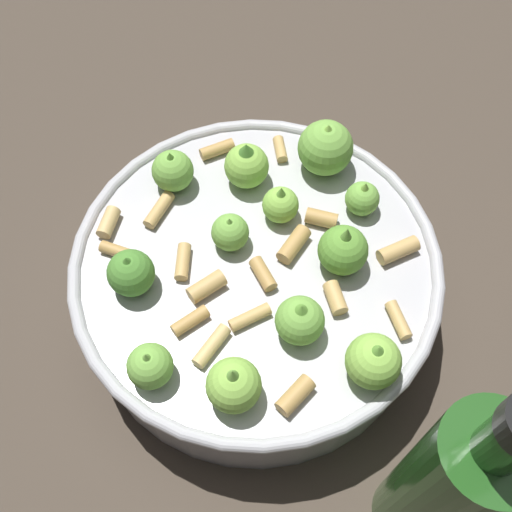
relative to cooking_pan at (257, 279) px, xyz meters
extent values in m
plane|color=#42382D|center=(0.00, 0.00, -0.04)|extent=(2.40, 2.40, 0.00)
cylinder|color=#B7B7BC|center=(0.00, 0.00, -0.01)|extent=(0.27, 0.27, 0.07)
torus|color=#B7B7BC|center=(0.00, 0.00, 0.03)|extent=(0.28, 0.28, 0.01)
sphere|color=#75B247|center=(-0.10, -0.02, 0.05)|extent=(0.04, 0.04, 0.04)
cone|color=#8CC64C|center=(-0.10, -0.02, 0.07)|extent=(0.02, 0.02, 0.01)
sphere|color=#609E38|center=(-0.04, 0.05, 0.04)|extent=(0.04, 0.04, 0.04)
cone|color=#75B247|center=(-0.04, 0.05, 0.06)|extent=(0.01, 0.01, 0.02)
sphere|color=#8CC64C|center=(0.08, 0.06, 0.04)|extent=(0.04, 0.04, 0.04)
cone|color=#75B247|center=(0.08, 0.06, 0.06)|extent=(0.01, 0.01, 0.01)
sphere|color=#75B247|center=(0.02, 0.06, 0.04)|extent=(0.03, 0.03, 0.03)
cone|color=#609E38|center=(0.02, 0.06, 0.06)|extent=(0.02, 0.02, 0.01)
sphere|color=#75B247|center=(0.00, -0.03, 0.04)|extent=(0.03, 0.03, 0.03)
cone|color=#75B247|center=(0.00, -0.03, 0.05)|extent=(0.01, 0.01, 0.01)
sphere|color=#75B247|center=(-0.01, -0.10, 0.04)|extent=(0.03, 0.03, 0.03)
cone|color=#609E38|center=(-0.01, -0.10, 0.06)|extent=(0.01, 0.01, 0.01)
sphere|color=#4C8933|center=(0.07, -0.05, 0.04)|extent=(0.03, 0.03, 0.03)
cone|color=#4C8933|center=(0.07, -0.05, 0.06)|extent=(0.01, 0.01, 0.01)
sphere|color=#8CC64C|center=(0.01, 0.11, 0.04)|extent=(0.04, 0.04, 0.04)
cone|color=#609E38|center=(0.01, 0.11, 0.06)|extent=(0.02, 0.02, 0.01)
sphere|color=#8CC64C|center=(-0.05, -0.06, 0.04)|extent=(0.04, 0.04, 0.04)
cone|color=#4C8933|center=(-0.05, -0.06, 0.06)|extent=(0.02, 0.02, 0.02)
sphere|color=#75B247|center=(-0.09, 0.03, 0.04)|extent=(0.03, 0.03, 0.03)
cone|color=#8CC64C|center=(-0.09, 0.03, 0.05)|extent=(0.01, 0.01, 0.01)
sphere|color=#75B247|center=(0.11, 0.01, 0.04)|extent=(0.03, 0.03, 0.03)
cone|color=#75B247|center=(0.11, 0.01, 0.06)|extent=(0.01, 0.01, 0.01)
sphere|color=#8CC64C|center=(-0.04, -0.02, 0.04)|extent=(0.03, 0.03, 0.03)
cone|color=#75B247|center=(-0.04, -0.02, 0.06)|extent=(0.01, 0.01, 0.01)
cylinder|color=tan|center=(0.01, 0.01, 0.03)|extent=(0.02, 0.03, 0.01)
cylinder|color=tan|center=(0.02, -0.09, 0.03)|extent=(0.03, 0.02, 0.01)
cylinder|color=tan|center=(0.04, -0.01, 0.03)|extent=(0.03, 0.02, 0.01)
cylinder|color=tan|center=(-0.01, 0.06, 0.03)|extent=(0.02, 0.03, 0.01)
cylinder|color=tan|center=(0.07, 0.00, 0.03)|extent=(0.03, 0.01, 0.01)
cylinder|color=tan|center=(-0.09, -0.06, 0.03)|extent=(0.02, 0.02, 0.01)
cylinder|color=tan|center=(-0.03, 0.01, 0.03)|extent=(0.03, 0.02, 0.01)
cylinder|color=tan|center=(0.07, -0.08, 0.03)|extent=(0.02, 0.02, 0.01)
cylinder|color=tan|center=(0.06, 0.09, 0.03)|extent=(0.03, 0.01, 0.01)
cylinder|color=tan|center=(-0.06, 0.01, 0.03)|extent=(0.02, 0.03, 0.01)
cylinder|color=tan|center=(0.04, 0.03, 0.03)|extent=(0.03, 0.02, 0.01)
cylinder|color=tan|center=(0.04, -0.04, 0.03)|extent=(0.03, 0.03, 0.01)
cylinder|color=tan|center=(-0.05, -0.09, 0.03)|extent=(0.03, 0.02, 0.01)
cylinder|color=tan|center=(-0.03, 0.11, 0.03)|extent=(0.02, 0.03, 0.01)
cylinder|color=tan|center=(0.05, -0.11, 0.03)|extent=(0.03, 0.02, 0.01)
cylinder|color=tan|center=(-0.08, 0.07, 0.03)|extent=(0.03, 0.02, 0.01)
cylinder|color=tan|center=(0.07, 0.02, 0.03)|extent=(0.03, 0.01, 0.01)
cylinder|color=#1E4C19|center=(0.05, 0.19, 0.05)|extent=(0.05, 0.05, 0.19)
cylinder|color=#1E4C19|center=(0.05, 0.19, 0.16)|extent=(0.02, 0.02, 0.04)
camera|label=1|loc=(0.17, 0.16, 0.43)|focal=44.24mm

